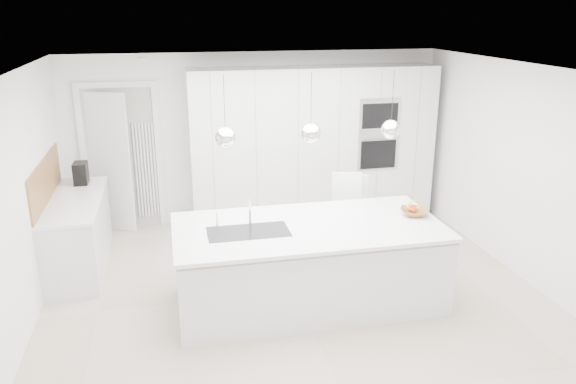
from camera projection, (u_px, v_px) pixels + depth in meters
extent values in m
plane|color=beige|center=(294.00, 291.00, 6.43)|extent=(5.50, 5.50, 0.00)
plane|color=white|center=(256.00, 138.00, 8.36)|extent=(5.50, 0.00, 5.50)
plane|color=white|center=(20.00, 206.00, 5.48)|extent=(0.00, 5.00, 5.00)
plane|color=white|center=(294.00, 69.00, 5.65)|extent=(5.50, 5.50, 0.00)
cube|color=silver|center=(313.00, 146.00, 8.28)|extent=(3.60, 0.60, 2.30)
cube|color=white|center=(104.00, 163.00, 7.91)|extent=(0.76, 0.38, 2.00)
cube|color=silver|center=(78.00, 235.00, 6.91)|extent=(0.60, 1.80, 0.86)
cube|color=white|center=(74.00, 200.00, 6.77)|extent=(0.62, 1.82, 0.04)
cube|color=#A16A37|center=(46.00, 180.00, 6.62)|extent=(0.02, 1.80, 0.50)
cube|color=silver|center=(309.00, 267.00, 6.04)|extent=(2.80, 1.20, 0.86)
cube|color=white|center=(308.00, 227.00, 5.94)|extent=(2.84, 1.40, 0.04)
cylinder|color=white|center=(250.00, 211.00, 5.91)|extent=(0.02, 0.02, 0.30)
sphere|color=white|center=(225.00, 137.00, 5.40)|extent=(0.20, 0.20, 0.20)
sphere|color=white|center=(311.00, 133.00, 5.58)|extent=(0.20, 0.20, 0.20)
sphere|color=white|center=(391.00, 130.00, 5.75)|extent=(0.20, 0.20, 0.20)
imported|color=#A16A37|center=(414.00, 212.00, 6.21)|extent=(0.37, 0.37, 0.07)
cube|color=black|center=(81.00, 173.00, 7.30)|extent=(0.17, 0.27, 0.28)
sphere|color=red|center=(414.00, 210.00, 6.18)|extent=(0.07, 0.07, 0.07)
sphere|color=red|center=(411.00, 210.00, 6.20)|extent=(0.07, 0.07, 0.07)
sphere|color=red|center=(412.00, 208.00, 6.24)|extent=(0.08, 0.08, 0.08)
torus|color=yellow|center=(414.00, 205.00, 6.19)|extent=(0.23, 0.17, 0.21)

